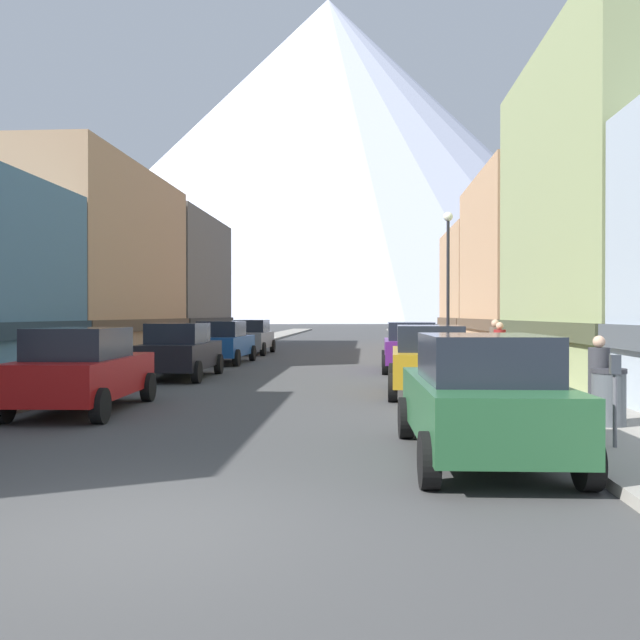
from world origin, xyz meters
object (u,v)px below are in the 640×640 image
trash_bin_right (609,397)px  pedestrian_1 (599,383)px  pedestrian_0 (495,349)px  potted_plant_1 (104,355)px  car_right_2 (410,346)px  car_left_0 (83,369)px  car_left_2 (223,342)px  parking_meter_near (615,387)px  car_left_3 (251,337)px  car_left_1 (180,350)px  car_right_1 (429,360)px  pedestrian_2 (500,352)px  streetlamp_right (448,264)px  car_right_0 (482,397)px

trash_bin_right → pedestrian_1: (-0.10, 0.20, 0.21)m
pedestrian_0 → potted_plant_1: bearing=173.0°
trash_bin_right → car_right_2: bearing=101.2°
car_left_0 → car_left_2: bearing=90.0°
parking_meter_near → car_left_3: bearing=110.8°
car_left_0 → car_left_3: same height
car_left_1 → pedestrian_1: car_left_1 is taller
trash_bin_right → car_right_1: bearing=114.5°
car_right_1 → pedestrian_1: car_right_1 is taller
car_right_2 → trash_bin_right: (2.55, -12.87, -0.26)m
trash_bin_right → pedestrian_0: size_ratio=0.56×
car_left_3 → pedestrian_2: 17.37m
car_left_0 → car_left_2: same height
car_right_1 → potted_plant_1: 12.25m
trash_bin_right → pedestrian_1: bearing=116.9°
pedestrian_0 → streetlamp_right: streetlamp_right is taller
pedestrian_1 → pedestrian_0: bearing=90.0°
parking_meter_near → streetlamp_right: 16.76m
car_left_0 → car_left_2: size_ratio=1.01×
car_left_2 → car_right_2: (7.60, -3.39, 0.00)m
pedestrian_2 → car_left_3: bearing=125.3°
car_right_2 → parking_meter_near: car_right_2 is taller
car_right_1 → pedestrian_2: (2.45, 3.41, 0.02)m
car_left_2 → car_left_3: bearing=90.0°
trash_bin_right → pedestrian_2: (-0.10, 9.02, 0.28)m
car_left_3 → pedestrian_0: pedestrian_0 is taller
car_left_3 → parking_meter_near: 26.91m
car_left_2 → trash_bin_right: size_ratio=4.54×
car_left_2 → car_right_0: size_ratio=1.00×
car_left_0 → car_left_2: 14.24m
car_left_3 → parking_meter_near: (9.55, -25.16, 0.11)m
car_left_0 → car_right_0: 8.75m
potted_plant_1 → streetlamp_right: size_ratio=0.15×
car_left_2 → car_left_0: bearing=-90.0°
pedestrian_2 → potted_plant_1: bearing=169.9°
car_left_0 → car_left_1: size_ratio=1.01×
car_right_1 → car_right_2: same height
trash_bin_right → pedestrian_0: pedestrian_0 is taller
car_left_3 → car_right_1: bearing=-66.6°
car_left_3 → trash_bin_right: car_left_3 is taller
potted_plant_1 → pedestrian_0: size_ratio=0.52×
pedestrian_0 → pedestrian_1: 9.54m
pedestrian_0 → pedestrian_2: size_ratio=1.04×
car_right_1 → potted_plant_1: car_right_1 is taller
car_right_1 → pedestrian_0: (2.45, 4.13, 0.06)m
car_left_1 → car_left_3: 13.61m
car_left_3 → potted_plant_1: size_ratio=4.88×
car_left_0 → potted_plant_1: size_ratio=4.95×
car_left_0 → car_left_1: (-0.00, 7.56, 0.00)m
car_left_2 → car_right_1: same height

